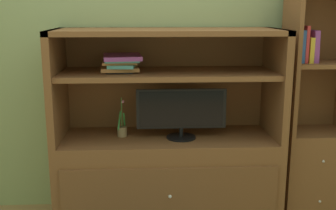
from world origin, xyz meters
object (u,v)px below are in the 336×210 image
magazine_stack (121,63)px  bookshelf_tall (313,143)px  media_console (168,160)px  potted_plant (122,130)px  upright_book_row (306,46)px  tv_monitor (181,112)px

magazine_stack → bookshelf_tall: (1.45, 0.01, -0.62)m
media_console → potted_plant: size_ratio=5.55×
bookshelf_tall → upright_book_row: 0.74m
media_console → upright_book_row: bearing=-0.3°
potted_plant → magazine_stack: 0.50m
potted_plant → magazine_stack: magazine_stack is taller
tv_monitor → bookshelf_tall: size_ratio=0.36×
magazine_stack → upright_book_row: upright_book_row is taller
upright_book_row → tv_monitor: bearing=-176.9°
magazine_stack → bookshelf_tall: size_ratio=0.19×
potted_plant → tv_monitor: bearing=-9.0°
magazine_stack → media_console: bearing=1.0°
media_console → tv_monitor: size_ratio=2.51×
media_console → upright_book_row: 1.32m
tv_monitor → potted_plant: (-0.43, 0.07, -0.15)m
tv_monitor → magazine_stack: magazine_stack is taller
media_console → tv_monitor: (0.10, -0.05, 0.39)m
media_console → upright_book_row: (1.00, -0.00, 0.85)m
media_console → bookshelf_tall: 1.12m
potted_plant → bookshelf_tall: bookshelf_tall is taller
magazine_stack → upright_book_row: bearing=0.1°
bookshelf_tall → upright_book_row: bookshelf_tall is taller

